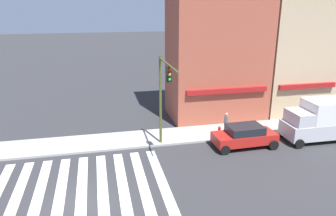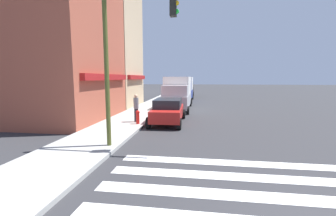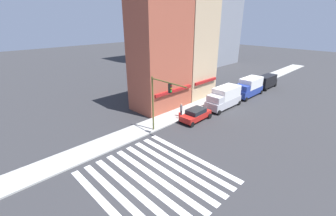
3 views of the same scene
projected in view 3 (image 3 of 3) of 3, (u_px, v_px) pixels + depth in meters
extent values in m
plane|color=#2D2D30|center=(155.00, 177.00, 18.44)|extent=(200.00, 200.00, 0.00)
cube|color=#9E9E99|center=(108.00, 143.00, 23.37)|extent=(120.00, 3.00, 0.15)
cube|color=silver|center=(108.00, 207.00, 15.53)|extent=(0.56, 10.80, 0.01)
cube|color=silver|center=(121.00, 199.00, 16.26)|extent=(0.56, 10.80, 0.01)
cube|color=silver|center=(134.00, 191.00, 16.98)|extent=(0.56, 10.80, 0.01)
cube|color=silver|center=(145.00, 184.00, 17.71)|extent=(0.56, 10.80, 0.01)
cube|color=silver|center=(155.00, 177.00, 18.44)|extent=(0.56, 10.80, 0.01)
cube|color=silver|center=(165.00, 171.00, 19.16)|extent=(0.56, 10.80, 0.01)
cube|color=silver|center=(174.00, 166.00, 19.89)|extent=(0.56, 10.80, 0.01)
cube|color=silver|center=(183.00, 161.00, 20.62)|extent=(0.56, 10.80, 0.01)
cube|color=silver|center=(190.00, 156.00, 21.34)|extent=(0.56, 10.80, 0.01)
cube|color=#9E4C38|center=(160.00, 56.00, 30.70)|extent=(7.98, 5.00, 14.83)
cube|color=maroon|center=(174.00, 91.00, 30.58)|extent=(6.79, 0.30, 0.40)
cube|color=tan|center=(194.00, 48.00, 35.28)|extent=(6.15, 5.00, 15.60)
cube|color=maroon|center=(206.00, 81.00, 35.30)|extent=(5.23, 0.30, 0.40)
cylinder|color=#474C1E|center=(153.00, 105.00, 25.01)|extent=(0.18, 0.18, 6.42)
cylinder|color=#474C1E|center=(168.00, 83.00, 22.28)|extent=(0.12, 4.88, 0.12)
cube|color=black|center=(170.00, 88.00, 22.32)|extent=(0.32, 0.24, 0.95)
sphere|color=red|center=(171.00, 86.00, 22.12)|extent=(0.18, 0.18, 0.18)
sphere|color=#EAAD14|center=(171.00, 89.00, 22.23)|extent=(0.18, 0.18, 0.18)
sphere|color=green|center=(171.00, 91.00, 22.34)|extent=(0.18, 0.18, 0.18)
cube|color=#B21E19|center=(196.00, 116.00, 28.51)|extent=(4.45, 1.93, 0.70)
cube|color=black|center=(196.00, 111.00, 28.28)|extent=(2.47, 1.73, 0.55)
cylinder|color=black|center=(181.00, 120.00, 28.06)|extent=(0.68, 0.22, 0.68)
cylinder|color=black|center=(192.00, 125.00, 26.87)|extent=(0.68, 0.22, 0.68)
cylinder|color=black|center=(199.00, 112.00, 30.40)|extent=(0.68, 0.22, 0.68)
cylinder|color=black|center=(210.00, 116.00, 29.21)|extent=(0.68, 0.22, 0.68)
cube|color=#B7B7BC|center=(223.00, 102.00, 32.58)|extent=(6.23, 2.27, 1.10)
cube|color=silver|center=(227.00, 92.00, 32.49)|extent=(4.37, 2.25, 1.60)
cube|color=#B7B7BC|center=(216.00, 99.00, 30.92)|extent=(1.76, 2.11, 0.90)
cylinder|color=black|center=(206.00, 108.00, 31.76)|extent=(0.68, 0.22, 0.68)
cylinder|color=black|center=(219.00, 113.00, 30.30)|extent=(0.68, 0.22, 0.68)
cylinder|color=black|center=(226.00, 99.00, 35.27)|extent=(0.68, 0.22, 0.68)
cylinder|color=black|center=(239.00, 103.00, 33.82)|extent=(0.68, 0.22, 0.68)
cube|color=navy|center=(248.00, 91.00, 37.54)|extent=(6.21, 2.24, 1.10)
cube|color=silver|center=(251.00, 83.00, 37.44)|extent=(4.35, 2.23, 1.60)
cube|color=navy|center=(243.00, 88.00, 35.87)|extent=(1.75, 2.10, 0.90)
cylinder|color=black|center=(234.00, 96.00, 36.71)|extent=(0.68, 0.22, 0.68)
cylinder|color=black|center=(246.00, 99.00, 35.25)|extent=(0.68, 0.22, 0.68)
cylinder|color=black|center=(249.00, 90.00, 40.23)|extent=(0.68, 0.22, 0.68)
cylinder|color=black|center=(261.00, 92.00, 38.77)|extent=(0.68, 0.22, 0.68)
cube|color=black|center=(266.00, 83.00, 42.15)|extent=(5.04, 2.11, 1.00)
cube|color=black|center=(267.00, 78.00, 41.78)|extent=(4.79, 1.94, 1.00)
cylinder|color=black|center=(255.00, 87.00, 41.63)|extent=(0.68, 0.22, 0.68)
cylinder|color=black|center=(266.00, 89.00, 40.31)|extent=(0.68, 0.22, 0.68)
cylinder|color=black|center=(265.00, 83.00, 44.37)|extent=(0.68, 0.22, 0.68)
cylinder|color=black|center=(275.00, 85.00, 43.04)|extent=(0.68, 0.22, 0.68)
cylinder|color=#23232D|center=(181.00, 113.00, 29.47)|extent=(0.26, 0.26, 0.85)
cylinder|color=slate|center=(181.00, 108.00, 29.18)|extent=(0.32, 0.32, 0.70)
sphere|color=tan|center=(181.00, 105.00, 29.01)|extent=(0.22, 0.22, 0.22)
cylinder|color=red|center=(179.00, 116.00, 28.92)|extent=(0.20, 0.20, 0.65)
sphere|color=red|center=(179.00, 113.00, 28.77)|extent=(0.24, 0.24, 0.24)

